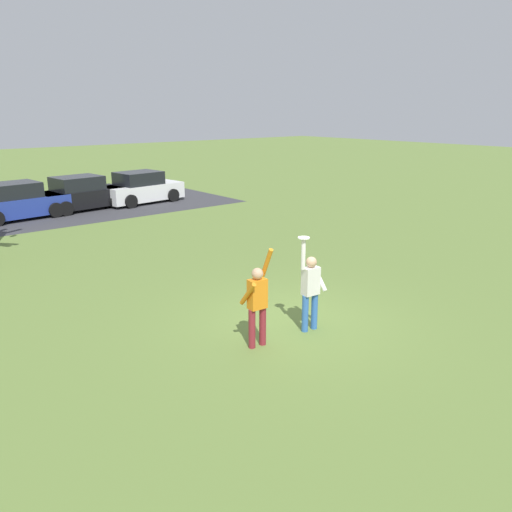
{
  "coord_description": "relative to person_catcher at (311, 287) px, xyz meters",
  "views": [
    {
      "loc": [
        -7.44,
        -7.63,
        4.6
      ],
      "look_at": [
        -0.75,
        0.39,
        1.58
      ],
      "focal_mm": 35.57,
      "sensor_mm": 36.0,
      "label": 1
    }
  ],
  "objects": [
    {
      "name": "frisbee_disc",
      "position": [
        -0.22,
        0.02,
        1.11
      ],
      "size": [
        0.24,
        0.24,
        0.02
      ],
      "primitive_type": "cylinder",
      "color": "white",
      "rests_on": "person_catcher"
    },
    {
      "name": "parking_strip",
      "position": [
        1.45,
        16.55,
        -0.98
      ],
      "size": [
        15.08,
        6.4,
        0.01
      ],
      "primitive_type": "cube",
      "color": "#38383D",
      "rests_on": "ground_plane"
    },
    {
      "name": "parked_car_blue",
      "position": [
        -1.44,
        16.35,
        -0.25
      ],
      "size": [
        4.28,
        2.39,
        1.59
      ],
      "rotation": [
        0.0,
        0.0,
        0.11
      ],
      "color": "#233893",
      "rests_on": "ground_plane"
    },
    {
      "name": "person_defender",
      "position": [
        -1.37,
        0.12,
        -0.0
      ],
      "size": [
        0.57,
        0.49,
        2.04
      ],
      "rotation": [
        0.0,
        0.0,
        6.19
      ],
      "color": "maroon",
      "rests_on": "ground_plane"
    },
    {
      "name": "ground_plane",
      "position": [
        0.06,
        0.59,
        -0.98
      ],
      "size": [
        120.0,
        120.0,
        0.0
      ],
      "primitive_type": "plane",
      "color": "olive"
    },
    {
      "name": "parked_car_white",
      "position": [
        4.63,
        16.54,
        -0.25
      ],
      "size": [
        4.28,
        2.39,
        1.59
      ],
      "rotation": [
        0.0,
        0.0,
        0.11
      ],
      "color": "white",
      "rests_on": "ground_plane"
    },
    {
      "name": "person_catcher",
      "position": [
        0.0,
        0.0,
        0.0
      ],
      "size": [
        0.56,
        0.49,
        2.08
      ],
      "rotation": [
        0.0,
        0.0,
        3.05
      ],
      "color": "#3366B7",
      "rests_on": "ground_plane"
    },
    {
      "name": "parked_car_black",
      "position": [
        1.54,
        16.7,
        -0.25
      ],
      "size": [
        4.28,
        2.39,
        1.59
      ],
      "rotation": [
        0.0,
        0.0,
        0.11
      ],
      "color": "black",
      "rests_on": "ground_plane"
    }
  ]
}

